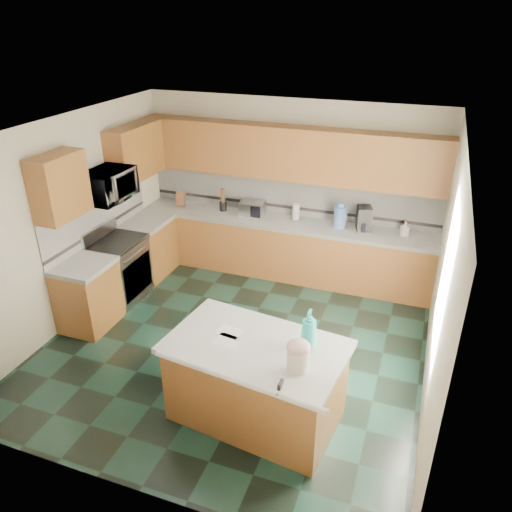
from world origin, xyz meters
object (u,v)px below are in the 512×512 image
at_px(island_top, 256,347).
at_px(coffee_maker, 364,218).
at_px(toaster_oven, 252,209).
at_px(treat_jar, 298,360).
at_px(island_base, 256,384).
at_px(soap_bottle_island, 309,329).
at_px(knife_block, 181,198).

bearing_deg(island_top, coffee_maker, 87.47).
xyz_separation_m(toaster_oven, coffee_maker, (1.73, 0.03, 0.06)).
bearing_deg(treat_jar, island_base, 143.34).
bearing_deg(toaster_oven, soap_bottle_island, -68.07).
bearing_deg(island_base, treat_jar, -16.72).
xyz_separation_m(knife_block, toaster_oven, (1.25, 0.00, -0.01)).
relative_size(island_base, island_top, 0.94).
height_order(island_base, knife_block, knife_block).
bearing_deg(island_top, knife_block, 135.02).
distance_m(island_base, toaster_oven, 3.40).
xyz_separation_m(soap_bottle_island, knife_block, (-2.92, 2.99, -0.08)).
bearing_deg(toaster_oven, coffee_maker, -6.35).
height_order(island_top, coffee_maker, coffee_maker).
bearing_deg(soap_bottle_island, knife_block, 134.98).
distance_m(treat_jar, soap_bottle_island, 0.37).
distance_m(island_base, treat_jar, 0.79).
bearing_deg(toaster_oven, island_top, -76.56).
distance_m(island_top, toaster_oven, 3.35).
height_order(soap_bottle_island, toaster_oven, soap_bottle_island).
xyz_separation_m(island_top, treat_jar, (0.48, -0.21, 0.13)).
xyz_separation_m(soap_bottle_island, toaster_oven, (-1.68, 2.99, -0.09)).
bearing_deg(treat_jar, toaster_oven, 103.73).
height_order(island_top, toaster_oven, toaster_oven).
xyz_separation_m(island_base, treat_jar, (0.48, -0.21, 0.59)).
xyz_separation_m(island_top, toaster_oven, (-1.19, 3.13, 0.14)).
bearing_deg(knife_block, island_base, -65.76).
xyz_separation_m(island_base, soap_bottle_island, (0.49, 0.14, 0.70)).
distance_m(knife_block, toaster_oven, 1.25).
height_order(island_base, toaster_oven, toaster_oven).
relative_size(island_top, knife_block, 7.05).
height_order(treat_jar, coffee_maker, coffee_maker).
bearing_deg(toaster_oven, knife_block, 172.66).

